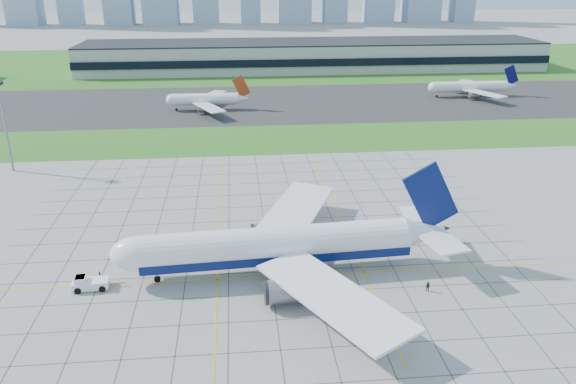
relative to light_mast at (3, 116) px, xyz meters
name	(u,v)px	position (x,y,z in m)	size (l,w,h in m)	color
ground	(270,272)	(70.00, -65.00, -16.18)	(1400.00, 1400.00, 0.00)	#989892
grass_median	(253,139)	(70.00, 25.00, -16.16)	(700.00, 35.00, 0.04)	#28661D
asphalt_taxiway	(248,103)	(70.00, 80.00, -16.15)	(700.00, 75.00, 0.04)	#383838
grass_far	(243,63)	(70.00, 190.00, -16.16)	(700.00, 145.00, 0.04)	#28661D
apron_markings	(269,245)	(70.43, -53.91, -16.17)	(120.00, 130.00, 0.03)	#474744
terminal	(313,55)	(110.00, 164.87, -8.29)	(260.00, 43.00, 15.80)	#B7B7B2
light_mast	(3,116)	(0.00, 0.00, 0.00)	(2.50, 2.50, 25.60)	gray
airliner	(279,246)	(71.80, -65.28, -10.47)	(66.40, 67.13, 20.89)	white
pushback_tug	(89,283)	(36.78, -67.95, -15.02)	(9.48, 3.64, 2.62)	white
crew_near	(100,275)	(37.97, -64.58, -15.39)	(0.58, 0.38, 1.58)	black
crew_far	(428,287)	(97.88, -74.79, -15.23)	(0.92, 0.72, 1.90)	black
distant_jet_1	(206,99)	(52.83, 69.78, -11.70)	(32.02, 42.66, 14.08)	white
distant_jet_2	(471,87)	(171.05, 84.65, -11.70)	(39.48, 42.66, 14.08)	white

